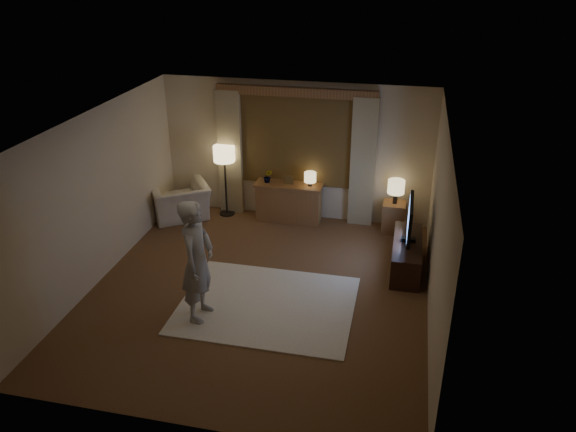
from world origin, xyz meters
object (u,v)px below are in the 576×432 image
(sideboard, at_px, (289,203))
(person, at_px, (197,261))
(armchair, at_px, (180,201))
(tv_stand, at_px, (407,255))
(side_table, at_px, (393,217))

(sideboard, height_order, person, person)
(armchair, bearing_deg, sideboard, 154.96)
(armchair, bearing_deg, tv_stand, 132.20)
(tv_stand, bearing_deg, side_table, 101.80)
(armchair, bearing_deg, side_table, 149.72)
(sideboard, distance_m, armchair, 2.08)
(armchair, relative_size, tv_stand, 0.74)
(armchair, xyz_separation_m, person, (1.52, -2.97, 0.56))
(person, bearing_deg, armchair, 29.54)
(sideboard, relative_size, person, 0.68)
(side_table, bearing_deg, tv_stand, -78.20)
(sideboard, xyz_separation_m, side_table, (1.96, -0.05, -0.07))
(armchair, relative_size, side_table, 1.85)
(side_table, distance_m, tv_stand, 1.34)
(side_table, bearing_deg, armchair, -175.90)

